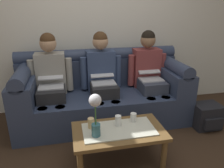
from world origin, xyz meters
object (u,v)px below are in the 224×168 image
(person_right, at_px, (149,72))
(flower_vase, at_px, (95,111))
(person_left, at_px, (51,78))
(cup_far_center, at_px, (118,121))
(cup_near_left, at_px, (133,117))
(backpack_right, at_px, (206,116))
(couch, at_px, (102,94))
(cup_near_right, at_px, (91,123))
(person_middle, at_px, (102,75))
(coffee_table, at_px, (119,134))

(person_right, xyz_separation_m, flower_vase, (-0.90, -1.02, -0.01))
(person_left, bearing_deg, cup_far_center, -52.87)
(person_right, height_order, cup_near_left, person_right)
(cup_near_left, bearing_deg, backpack_right, 15.53)
(person_left, relative_size, backpack_right, 3.51)
(couch, height_order, flower_vase, couch)
(couch, height_order, cup_near_right, couch)
(flower_vase, height_order, cup_far_center, flower_vase)
(couch, distance_m, backpack_right, 1.42)
(couch, relative_size, flower_vase, 5.41)
(person_left, xyz_separation_m, flower_vase, (0.43, -1.02, -0.01))
(person_middle, distance_m, flower_vase, 1.05)
(flower_vase, xyz_separation_m, cup_near_right, (-0.03, 0.15, -0.20))
(person_middle, xyz_separation_m, cup_near_right, (-0.26, -0.87, -0.21))
(person_middle, height_order, coffee_table, person_middle)
(couch, relative_size, person_right, 1.86)
(person_left, bearing_deg, cup_near_right, -65.16)
(person_middle, distance_m, cup_near_left, 0.89)
(person_left, distance_m, backpack_right, 2.10)
(person_right, bearing_deg, flower_vase, -131.49)
(cup_near_right, bearing_deg, person_right, 43.07)
(person_middle, bearing_deg, person_left, -179.98)
(person_middle, bearing_deg, cup_far_center, -89.52)
(cup_near_right, height_order, backpack_right, cup_near_right)
(cup_far_center, distance_m, backpack_right, 1.38)
(person_left, distance_m, flower_vase, 1.11)
(backpack_right, bearing_deg, person_right, 140.00)
(person_right, height_order, flower_vase, person_right)
(flower_vase, bearing_deg, cup_near_right, 100.87)
(person_middle, height_order, flower_vase, person_middle)
(backpack_right, bearing_deg, person_left, 164.91)
(person_middle, bearing_deg, cup_near_left, -77.72)
(cup_near_right, relative_size, cup_far_center, 0.93)
(person_left, bearing_deg, backpack_right, -15.09)
(cup_near_left, bearing_deg, person_right, 60.07)
(cup_near_right, bearing_deg, flower_vase, -79.13)
(cup_near_left, relative_size, cup_far_center, 0.83)
(flower_vase, relative_size, cup_near_right, 4.05)
(coffee_table, xyz_separation_m, cup_near_left, (0.18, 0.11, 0.11))
(couch, relative_size, cup_far_center, 20.41)
(cup_near_left, distance_m, cup_near_right, 0.45)
(person_right, distance_m, cup_near_right, 1.30)
(cup_far_center, bearing_deg, cup_near_left, 15.98)
(person_right, height_order, backpack_right, person_right)
(coffee_table, relative_size, cup_near_left, 9.81)
(person_middle, relative_size, flower_vase, 2.91)
(cup_near_left, distance_m, backpack_right, 1.19)
(backpack_right, bearing_deg, cup_near_right, -167.73)
(person_middle, xyz_separation_m, coffee_table, (0.00, -0.95, -0.33))
(couch, height_order, cup_near_left, couch)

